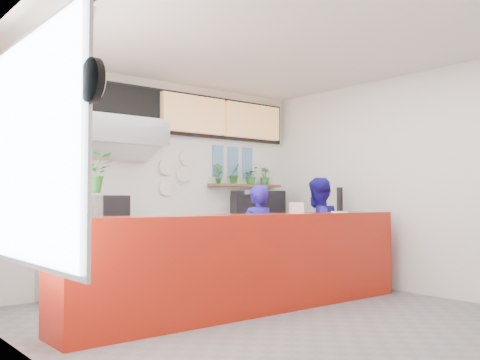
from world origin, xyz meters
TOP-DOWN VIEW (x-y plane):
  - floor at (0.00, 0.00)m, footprint 5.00×5.00m
  - ceiling at (0.00, 0.00)m, footprint 5.00×5.00m
  - wall_back at (0.00, 2.50)m, footprint 5.00×0.00m
  - wall_left at (-2.50, 0.00)m, footprint 0.00×5.00m
  - wall_right at (2.50, 0.00)m, footprint 0.00×5.00m
  - service_counter at (0.00, 0.40)m, footprint 4.50×0.60m
  - cream_band at (0.00, 2.49)m, footprint 5.00×0.02m
  - prep_bench at (-0.80, 2.20)m, footprint 1.80×0.60m
  - panini_oven at (-0.92, 2.20)m, footprint 0.49×0.49m
  - extraction_hood at (-0.80, 2.15)m, footprint 1.20×0.70m
  - hood_lip at (-0.80, 2.15)m, footprint 1.20×0.69m
  - right_bench at (1.50, 2.20)m, footprint 1.80×0.60m
  - espresso_machine at (1.65, 2.20)m, footprint 0.96×0.85m
  - espresso_tray at (1.65, 2.20)m, footprint 0.78×0.60m
  - herb_shelf at (1.60, 2.40)m, footprint 1.40×0.18m
  - menu_board_far_left at (-1.75, 2.38)m, footprint 1.10×0.10m
  - menu_board_mid_left at (-0.59, 2.38)m, footprint 1.10×0.10m
  - menu_board_mid_right at (0.57, 2.38)m, footprint 1.10×0.10m
  - menu_board_far_right at (1.73, 2.38)m, footprint 1.10×0.10m
  - soffit at (0.00, 2.46)m, footprint 4.80×0.04m
  - window_pane at (-2.47, 0.30)m, footprint 0.04×2.20m
  - window_frame at (-2.45, 0.30)m, footprint 0.03×2.30m
  - wall_clock_rim at (-2.46, -0.90)m, footprint 0.05×0.30m
  - wall_clock_face at (-2.43, -0.90)m, footprint 0.02×0.26m
  - track_rail at (-2.10, 0.00)m, footprint 0.05×2.40m
  - dec_plate_a at (0.15, 2.47)m, footprint 0.24×0.03m
  - dec_plate_b at (0.45, 2.47)m, footprint 0.24×0.03m
  - dec_plate_c at (0.15, 2.47)m, footprint 0.24×0.03m
  - dec_plate_d at (0.50, 2.47)m, footprint 0.24×0.03m
  - photo_frame_a at (1.10, 2.48)m, footprint 0.20×0.02m
  - photo_frame_b at (1.40, 2.48)m, footprint 0.20×0.02m
  - photo_frame_c at (1.70, 2.48)m, footprint 0.20×0.02m
  - photo_frame_d at (1.10, 2.48)m, footprint 0.20×0.02m
  - photo_frame_e at (1.40, 2.48)m, footprint 0.20×0.02m
  - photo_frame_f at (1.70, 2.48)m, footprint 0.20×0.02m
  - staff_center at (0.65, 1.03)m, footprint 0.55×0.37m
  - staff_right at (1.81, 1.03)m, footprint 0.77×0.60m
  - herb_a at (1.04, 2.40)m, footprint 0.20×0.16m
  - herb_b at (1.37, 2.40)m, footprint 0.21×0.18m
  - herb_c at (1.70, 2.40)m, footprint 0.32×0.30m
  - herb_d at (2.01, 2.40)m, footprint 0.19×0.18m
  - glass_vase at (-1.91, 0.32)m, footprint 0.23×0.23m
  - basil_vase at (-1.91, 0.32)m, footprint 0.38×0.34m
  - napkin_holder at (0.72, 0.37)m, footprint 0.18×0.15m
  - white_plate at (1.48, 0.34)m, footprint 0.27×0.27m
  - pepper_mill at (1.48, 0.34)m, footprint 0.09×0.09m

SIDE VIEW (x-z plane):
  - floor at x=0.00m, z-range 0.00..0.00m
  - prep_bench at x=-0.80m, z-range 0.00..0.90m
  - right_bench at x=1.50m, z-range 0.00..0.90m
  - service_counter at x=0.00m, z-range 0.00..1.10m
  - staff_center at x=0.65m, z-range 0.00..1.46m
  - staff_right at x=1.81m, z-range 0.00..1.59m
  - white_plate at x=1.48m, z-range 1.10..1.12m
  - panini_oven at x=-0.92m, z-range 0.90..1.32m
  - espresso_machine at x=1.65m, z-range 0.90..1.41m
  - napkin_holder at x=0.72m, z-range 1.10..1.23m
  - glass_vase at x=-1.91m, z-range 1.10..1.32m
  - pepper_mill at x=1.48m, z-range 1.11..1.43m
  - espresso_tray at x=1.65m, z-range 1.35..1.42m
  - dec_plate_c at x=0.15m, z-range 1.33..1.57m
  - wall_back at x=0.00m, z-range -1.00..4.00m
  - wall_left at x=-2.50m, z-range -1.00..4.00m
  - wall_right at x=2.50m, z-range -1.00..4.00m
  - herb_shelf at x=1.60m, z-range 1.48..1.52m
  - basil_vase at x=-1.91m, z-range 1.32..1.69m
  - dec_plate_b at x=0.45m, z-range 1.53..1.77m
  - herb_c at x=1.70m, z-range 1.52..1.80m
  - herb_d at x=2.01m, z-range 1.52..1.81m
  - herb_b at x=1.37m, z-range 1.52..1.85m
  - herb_a at x=1.04m, z-range 1.52..1.85m
  - window_pane at x=-2.47m, z-range 0.75..2.65m
  - window_frame at x=-2.45m, z-range 0.70..2.70m
  - dec_plate_a at x=0.15m, z-range 1.63..1.87m
  - photo_frame_d at x=1.10m, z-range 1.62..1.88m
  - photo_frame_e at x=1.40m, z-range 1.62..1.88m
  - photo_frame_f at x=1.70m, z-range 1.62..1.88m
  - dec_plate_d at x=0.50m, z-range 1.78..2.02m
  - hood_lip at x=-0.80m, z-range 1.79..2.11m
  - photo_frame_a at x=1.10m, z-range 1.88..2.12m
  - photo_frame_b at x=1.40m, z-range 1.88..2.12m
  - photo_frame_c at x=1.70m, z-range 1.88..2.12m
  - wall_clock_rim at x=-2.46m, z-range 1.90..2.20m
  - wall_clock_face at x=-2.43m, z-range 1.92..2.18m
  - extraction_hood at x=-0.80m, z-range 1.98..2.32m
  - menu_board_far_left at x=-1.75m, z-range 2.27..2.82m
  - menu_board_mid_left at x=-0.59m, z-range 2.27..2.82m
  - menu_board_mid_right at x=0.57m, z-range 2.27..2.82m
  - menu_board_far_right at x=1.73m, z-range 2.27..2.82m
  - soffit at x=0.00m, z-range 2.22..2.88m
  - cream_band at x=0.00m, z-range 2.20..3.00m
  - track_rail at x=-2.10m, z-range 2.92..2.96m
  - ceiling at x=0.00m, z-range 3.00..3.00m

